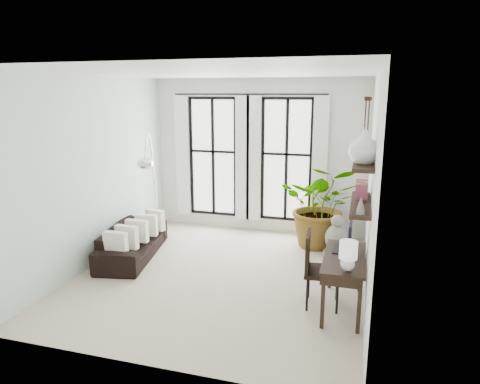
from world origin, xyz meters
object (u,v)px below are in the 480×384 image
at_px(arc_lamp, 150,158).
at_px(buddha, 336,240).
at_px(sofa, 133,242).
at_px(desk_chair, 316,265).
at_px(desk, 344,261).
at_px(plant, 321,206).

height_order(arc_lamp, buddha, arc_lamp).
distance_m(sofa, desk_chair, 3.51).
xyz_separation_m(desk, buddha, (-0.20, 1.90, -0.38)).
distance_m(sofa, plant, 3.58).
height_order(plant, desk_chair, plant).
distance_m(sofa, arc_lamp, 1.56).
bearing_deg(plant, desk, -77.64).
bearing_deg(plant, sofa, -154.81).
height_order(sofa, arc_lamp, arc_lamp).
relative_size(sofa, buddha, 2.42).
relative_size(sofa, arc_lamp, 0.88).
bearing_deg(arc_lamp, sofa, -99.66).
xyz_separation_m(desk, desk_chair, (-0.37, 0.06, -0.12)).
xyz_separation_m(sofa, desk, (3.75, -0.98, 0.43)).
relative_size(sofa, desk, 1.52).
distance_m(plant, desk_chair, 2.43).
distance_m(arc_lamp, buddha, 3.72).
xyz_separation_m(arc_lamp, buddha, (3.44, 0.32, -1.38)).
xyz_separation_m(plant, desk, (0.54, -2.48, -0.09)).
bearing_deg(plant, desk_chair, -85.87).
relative_size(desk, buddha, 1.59).
distance_m(desk_chair, arc_lamp, 3.78).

